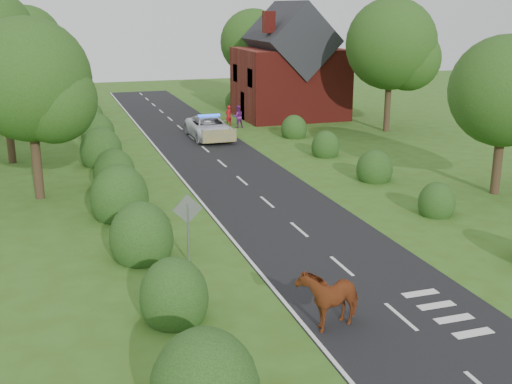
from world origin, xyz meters
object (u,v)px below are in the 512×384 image
object	(u,v)px
police_van	(209,128)
pedestrian_red	(229,116)
road_sign	(188,218)
cow	(329,300)
pedestrian_purple	(238,117)

from	to	relation	value
police_van	pedestrian_red	world-z (taller)	police_van
police_van	road_sign	bearing A→B (deg)	-105.95
road_sign	cow	bearing A→B (deg)	-63.61
police_van	pedestrian_red	bearing A→B (deg)	59.20
cow	pedestrian_red	bearing A→B (deg)	150.22
road_sign	pedestrian_red	xyz separation A→B (m)	(8.70, 25.68, -0.88)
cow	police_van	world-z (taller)	police_van
road_sign	pedestrian_red	world-z (taller)	road_sign
road_sign	cow	world-z (taller)	road_sign
pedestrian_red	pedestrian_purple	bearing A→B (deg)	85.65
road_sign	police_van	world-z (taller)	road_sign
cow	pedestrian_red	size ratio (longest dim) A/B	1.34
pedestrian_red	police_van	bearing A→B (deg)	30.63
road_sign	pedestrian_red	size ratio (longest dim) A/B	1.64
road_sign	police_van	size ratio (longest dim) A/B	0.46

